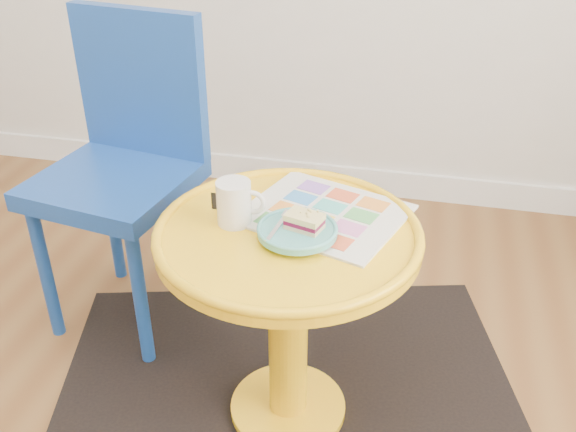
% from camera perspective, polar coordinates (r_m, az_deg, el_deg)
% --- Properties ---
extents(rug, '(1.54, 1.40, 0.01)m').
position_cam_1_polar(rug, '(1.87, -0.00, -16.81)').
color(rug, black).
rests_on(rug, ground).
extents(side_table, '(0.62, 0.62, 0.59)m').
position_cam_1_polar(side_table, '(1.58, -0.00, -6.44)').
color(side_table, yellow).
rests_on(side_table, ground).
extents(chair, '(0.49, 0.49, 0.96)m').
position_cam_1_polar(chair, '(2.00, -14.19, 5.31)').
color(chair, '#18449C').
rests_on(chair, ground).
extents(newspaper, '(0.44, 0.41, 0.01)m').
position_cam_1_polar(newspaper, '(1.55, 3.19, 0.22)').
color(newspaper, silver).
rests_on(newspaper, side_table).
extents(mug, '(0.12, 0.08, 0.11)m').
position_cam_1_polar(mug, '(1.50, -4.74, 1.29)').
color(mug, silver).
rests_on(mug, side_table).
extents(plate, '(0.18, 0.18, 0.02)m').
position_cam_1_polar(plate, '(1.45, 0.84, -1.36)').
color(plate, '#50ABA7').
rests_on(plate, newspaper).
extents(cake_slice, '(0.09, 0.07, 0.04)m').
position_cam_1_polar(cake_slice, '(1.44, 1.47, -0.46)').
color(cake_slice, '#D3BC8C').
rests_on(cake_slice, plate).
extents(fork, '(0.03, 0.14, 0.00)m').
position_cam_1_polar(fork, '(1.46, -0.74, -0.73)').
color(fork, silver).
rests_on(fork, plate).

